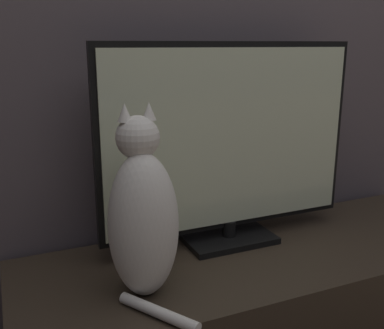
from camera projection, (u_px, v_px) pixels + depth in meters
tv_stand at (263, 308)px, 1.48m from camera, size 1.55×0.53×0.41m
tv at (230, 145)px, 1.42m from camera, size 0.86×0.18×0.65m
cat at (143, 218)px, 1.14m from camera, size 0.19×0.31×0.50m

